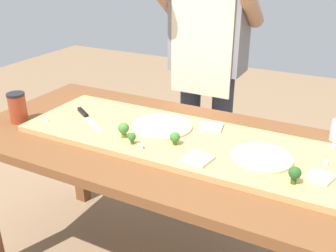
{
  "coord_description": "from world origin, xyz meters",
  "views": [
    {
      "loc": [
        0.61,
        -1.28,
        1.49
      ],
      "look_at": [
        -0.05,
        -0.01,
        0.85
      ],
      "focal_mm": 40.75,
      "sensor_mm": 36.0,
      "label": 1
    }
  ],
  "objects_px": {
    "pizza_slice_far_left": "(320,177)",
    "broccoli_floret_back_mid": "(175,138)",
    "pizza_slice_near_left": "(212,127)",
    "cheese_crumble_c": "(334,147)",
    "broccoli_floret_back_right": "(295,174)",
    "chefs_knife": "(86,116)",
    "broccoli_floret_back_left": "(132,138)",
    "prep_table": "(179,162)",
    "broccoli_floret_front_mid": "(124,129)",
    "cheese_crumble_a": "(47,120)",
    "cheese_crumble_b": "(326,162)",
    "pizza_slice_near_right": "(198,159)",
    "sauce_jar": "(18,107)",
    "pizza_whole_cheese_artichoke": "(162,126)",
    "cook_center": "(208,53)",
    "pizza_whole_white_garlic": "(262,157)",
    "cheese_crumble_d": "(140,146)"
  },
  "relations": [
    {
      "from": "pizza_slice_far_left",
      "to": "broccoli_floret_back_mid",
      "type": "height_order",
      "value": "broccoli_floret_back_mid"
    },
    {
      "from": "pizza_slice_near_left",
      "to": "broccoli_floret_back_mid",
      "type": "height_order",
      "value": "broccoli_floret_back_mid"
    },
    {
      "from": "cheese_crumble_c",
      "to": "pizza_slice_far_left",
      "type": "bearing_deg",
      "value": -93.66
    },
    {
      "from": "broccoli_floret_back_right",
      "to": "chefs_knife",
      "type": "bearing_deg",
      "value": 172.33
    },
    {
      "from": "broccoli_floret_back_right",
      "to": "broccoli_floret_back_left",
      "type": "relative_size",
      "value": 1.32
    },
    {
      "from": "prep_table",
      "to": "chefs_knife",
      "type": "height_order",
      "value": "chefs_knife"
    },
    {
      "from": "broccoli_floret_front_mid",
      "to": "cheese_crumble_a",
      "type": "distance_m",
      "value": 0.4
    },
    {
      "from": "pizza_slice_far_left",
      "to": "cheese_crumble_b",
      "type": "xyz_separation_m",
      "value": [
        0.0,
        0.11,
        0.0
      ]
    },
    {
      "from": "prep_table",
      "to": "pizza_slice_near_left",
      "type": "height_order",
      "value": "pizza_slice_near_left"
    },
    {
      "from": "pizza_slice_near_right",
      "to": "broccoli_floret_front_mid",
      "type": "distance_m",
      "value": 0.35
    },
    {
      "from": "cheese_crumble_b",
      "to": "pizza_slice_near_left",
      "type": "bearing_deg",
      "value": 167.86
    },
    {
      "from": "pizza_slice_near_left",
      "to": "cheese_crumble_c",
      "type": "bearing_deg",
      "value": 4.5
    },
    {
      "from": "sauce_jar",
      "to": "cheese_crumble_b",
      "type": "bearing_deg",
      "value": 8.14
    },
    {
      "from": "pizza_slice_near_right",
      "to": "cheese_crumble_b",
      "type": "height_order",
      "value": "cheese_crumble_b"
    },
    {
      "from": "broccoli_floret_front_mid",
      "to": "cheese_crumble_c",
      "type": "height_order",
      "value": "broccoli_floret_front_mid"
    },
    {
      "from": "pizza_whole_cheese_artichoke",
      "to": "cheese_crumble_b",
      "type": "xyz_separation_m",
      "value": [
        0.67,
        -0.01,
        0.0
      ]
    },
    {
      "from": "pizza_whole_cheese_artichoke",
      "to": "cheese_crumble_b",
      "type": "bearing_deg",
      "value": -0.77
    },
    {
      "from": "cook_center",
      "to": "pizza_slice_near_right",
      "type": "bearing_deg",
      "value": -69.92
    },
    {
      "from": "pizza_whole_white_garlic",
      "to": "cheese_crumble_d",
      "type": "height_order",
      "value": "cheese_crumble_d"
    },
    {
      "from": "pizza_slice_near_right",
      "to": "prep_table",
      "type": "bearing_deg",
      "value": 135.31
    },
    {
      "from": "pizza_slice_near_left",
      "to": "cook_center",
      "type": "relative_size",
      "value": 0.06
    },
    {
      "from": "broccoli_floret_back_left",
      "to": "cheese_crumble_c",
      "type": "distance_m",
      "value": 0.79
    },
    {
      "from": "prep_table",
      "to": "cheese_crumble_c",
      "type": "distance_m",
      "value": 0.62
    },
    {
      "from": "pizza_slice_near_left",
      "to": "broccoli_floret_back_mid",
      "type": "distance_m",
      "value": 0.23
    },
    {
      "from": "cheese_crumble_b",
      "to": "cook_center",
      "type": "relative_size",
      "value": 0.01
    },
    {
      "from": "prep_table",
      "to": "cook_center",
      "type": "relative_size",
      "value": 1.11
    },
    {
      "from": "chefs_knife",
      "to": "cheese_crumble_d",
      "type": "height_order",
      "value": "cheese_crumble_d"
    },
    {
      "from": "chefs_knife",
      "to": "broccoli_floret_back_right",
      "type": "relative_size",
      "value": 4.23
    },
    {
      "from": "prep_table",
      "to": "pizza_slice_far_left",
      "type": "height_order",
      "value": "pizza_slice_far_left"
    },
    {
      "from": "sauce_jar",
      "to": "broccoli_floret_back_mid",
      "type": "bearing_deg",
      "value": 5.75
    },
    {
      "from": "cheese_crumble_b",
      "to": "cook_center",
      "type": "xyz_separation_m",
      "value": [
        -0.71,
        0.61,
        0.19
      ]
    },
    {
      "from": "chefs_knife",
      "to": "pizza_whole_white_garlic",
      "type": "relative_size",
      "value": 1.13
    },
    {
      "from": "broccoli_floret_back_left",
      "to": "cheese_crumble_b",
      "type": "bearing_deg",
      "value": 14.8
    },
    {
      "from": "chefs_knife",
      "to": "pizza_slice_near_left",
      "type": "xyz_separation_m",
      "value": [
        0.56,
        0.16,
        0.0
      ]
    },
    {
      "from": "pizza_slice_near_left",
      "to": "cheese_crumble_c",
      "type": "height_order",
      "value": "cheese_crumble_c"
    },
    {
      "from": "broccoli_floret_back_right",
      "to": "pizza_slice_near_left",
      "type": "bearing_deg",
      "value": 144.38
    },
    {
      "from": "chefs_knife",
      "to": "cheese_crumble_c",
      "type": "distance_m",
      "value": 1.06
    },
    {
      "from": "pizza_slice_near_left",
      "to": "cheese_crumble_d",
      "type": "bearing_deg",
      "value": -119.77
    },
    {
      "from": "cheese_crumble_c",
      "to": "cook_center",
      "type": "relative_size",
      "value": 0.01
    },
    {
      "from": "broccoli_floret_back_mid",
      "to": "broccoli_floret_front_mid",
      "type": "xyz_separation_m",
      "value": [
        -0.22,
        -0.04,
        0.01
      ]
    },
    {
      "from": "sauce_jar",
      "to": "cook_center",
      "type": "xyz_separation_m",
      "value": [
        0.61,
        0.8,
        0.15
      ]
    },
    {
      "from": "broccoli_floret_back_right",
      "to": "broccoli_floret_front_mid",
      "type": "bearing_deg",
      "value": 177.13
    },
    {
      "from": "cook_center",
      "to": "cheese_crumble_a",
      "type": "bearing_deg",
      "value": -119.75
    },
    {
      "from": "pizza_whole_cheese_artichoke",
      "to": "cheese_crumble_b",
      "type": "relative_size",
      "value": 17.84
    },
    {
      "from": "broccoli_floret_back_mid",
      "to": "broccoli_floret_front_mid",
      "type": "bearing_deg",
      "value": -170.1
    },
    {
      "from": "pizza_whole_white_garlic",
      "to": "cheese_crumble_d",
      "type": "distance_m",
      "value": 0.46
    },
    {
      "from": "prep_table",
      "to": "broccoli_floret_back_mid",
      "type": "xyz_separation_m",
      "value": [
        0.01,
        -0.07,
        0.15
      ]
    },
    {
      "from": "pizza_slice_near_right",
      "to": "broccoli_floret_back_left",
      "type": "distance_m",
      "value": 0.28
    },
    {
      "from": "pizza_slice_far_left",
      "to": "broccoli_floret_back_mid",
      "type": "relative_size",
      "value": 1.47
    },
    {
      "from": "broccoli_floret_back_right",
      "to": "pizza_whole_white_garlic",
      "type": "bearing_deg",
      "value": 139.64
    }
  ]
}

